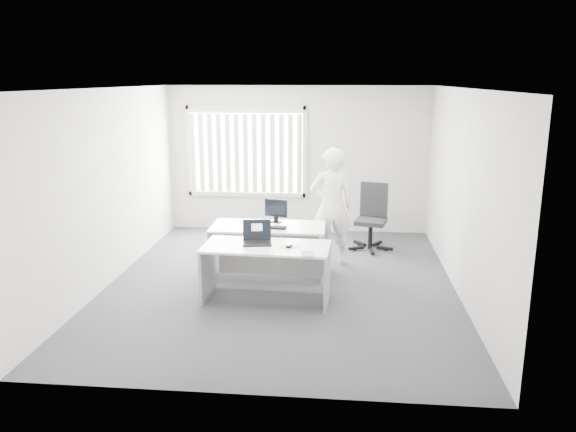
# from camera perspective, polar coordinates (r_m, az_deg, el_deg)

# --- Properties ---
(ground) EXTENTS (6.00, 6.00, 0.00)m
(ground) POSITION_cam_1_polar(r_m,az_deg,el_deg) (8.30, -0.69, -6.84)
(ground) COLOR #404046
(ground) RESTS_ON ground
(wall_back) EXTENTS (5.00, 0.02, 2.80)m
(wall_back) POSITION_cam_1_polar(r_m,az_deg,el_deg) (10.86, 1.01, 5.73)
(wall_back) COLOR silver
(wall_back) RESTS_ON ground
(wall_front) EXTENTS (5.00, 0.02, 2.80)m
(wall_front) POSITION_cam_1_polar(r_m,az_deg,el_deg) (5.04, -4.44, -3.92)
(wall_front) COLOR silver
(wall_front) RESTS_ON ground
(wall_left) EXTENTS (0.02, 6.00, 2.80)m
(wall_left) POSITION_cam_1_polar(r_m,az_deg,el_deg) (8.55, -17.63, 2.87)
(wall_left) COLOR silver
(wall_left) RESTS_ON ground
(wall_right) EXTENTS (0.02, 6.00, 2.80)m
(wall_right) POSITION_cam_1_polar(r_m,az_deg,el_deg) (8.04, 17.29, 2.23)
(wall_right) COLOR silver
(wall_right) RESTS_ON ground
(ceiling) EXTENTS (5.00, 6.00, 0.02)m
(ceiling) POSITION_cam_1_polar(r_m,az_deg,el_deg) (7.77, -0.75, 12.87)
(ceiling) COLOR silver
(ceiling) RESTS_ON wall_back
(window) EXTENTS (2.32, 0.06, 1.76)m
(window) POSITION_cam_1_polar(r_m,az_deg,el_deg) (10.93, -4.27, 6.54)
(window) COLOR #B8B8B3
(window) RESTS_ON wall_back
(blinds) EXTENTS (2.20, 0.10, 1.50)m
(blinds) POSITION_cam_1_polar(r_m,az_deg,el_deg) (10.87, -4.32, 6.34)
(blinds) COLOR silver
(blinds) RESTS_ON wall_back
(desk_near) EXTENTS (1.71, 0.86, 0.77)m
(desk_near) POSITION_cam_1_polar(r_m,az_deg,el_deg) (7.54, -2.21, -4.57)
(desk_near) COLOR white
(desk_near) RESTS_ON ground
(desk_far) EXTENTS (1.71, 0.81, 0.78)m
(desk_far) POSITION_cam_1_polar(r_m,az_deg,el_deg) (8.49, -2.01, -2.40)
(desk_far) COLOR white
(desk_far) RESTS_ON ground
(office_chair) EXTENTS (0.79, 0.79, 1.15)m
(office_chair) POSITION_cam_1_polar(r_m,az_deg,el_deg) (9.96, 8.44, -1.29)
(office_chair) COLOR black
(office_chair) RESTS_ON ground
(person) EXTENTS (0.78, 0.60, 1.89)m
(person) POSITION_cam_1_polar(r_m,az_deg,el_deg) (8.92, 4.42, 0.93)
(person) COLOR white
(person) RESTS_ON ground
(laptop) EXTENTS (0.43, 0.39, 0.30)m
(laptop) POSITION_cam_1_polar(r_m,az_deg,el_deg) (7.50, -3.17, -1.78)
(laptop) COLOR black
(laptop) RESTS_ON desk_near
(paper_sheet) EXTENTS (0.29, 0.22, 0.00)m
(paper_sheet) POSITION_cam_1_polar(r_m,az_deg,el_deg) (7.40, 0.26, -3.17)
(paper_sheet) COLOR silver
(paper_sheet) RESTS_ON desk_near
(mouse) EXTENTS (0.08, 0.11, 0.04)m
(mouse) POSITION_cam_1_polar(r_m,az_deg,el_deg) (7.38, 0.11, -3.03)
(mouse) COLOR #B9BABC
(mouse) RESTS_ON paper_sheet
(booklet) EXTENTS (0.18, 0.24, 0.01)m
(booklet) POSITION_cam_1_polar(r_m,az_deg,el_deg) (7.10, 2.01, -3.87)
(booklet) COLOR white
(booklet) RESTS_ON desk_near
(keyboard) EXTENTS (0.49, 0.19, 0.02)m
(keyboard) POSITION_cam_1_polar(r_m,az_deg,el_deg) (8.29, -1.84, -1.15)
(keyboard) COLOR black
(keyboard) RESTS_ON desk_far
(monitor) EXTENTS (0.38, 0.21, 0.37)m
(monitor) POSITION_cam_1_polar(r_m,az_deg,el_deg) (8.57, -1.23, 0.54)
(monitor) COLOR black
(monitor) RESTS_ON desk_far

